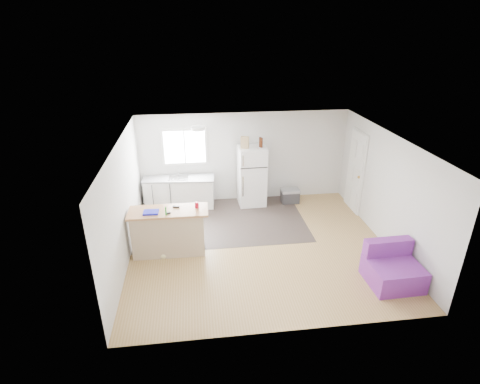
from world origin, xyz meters
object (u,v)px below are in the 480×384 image
object	(u,v)px
peninsula	(169,231)
cleaner_jug	(200,246)
red_cup	(197,205)
blue_tray	(151,212)
cardboard_box	(245,143)
refrigerator	(252,176)
purple_seat	(392,269)
mop	(165,247)
bottle_right	(260,142)
kitchen_cabinets	(180,192)
bottle_left	(261,143)
cooler	(290,196)

from	to	relation	value
peninsula	cleaner_jug	distance (m)	0.73
red_cup	blue_tray	size ratio (longest dim) A/B	0.40
peninsula	cardboard_box	bearing A→B (deg)	48.37
peninsula	refrigerator	size ratio (longest dim) A/B	1.02
purple_seat	mop	world-z (taller)	mop
red_cup	bottle_right	size ratio (longest dim) A/B	0.48
kitchen_cabinets	purple_seat	xyz separation A→B (m)	(3.99, -3.73, -0.14)
mop	bottle_right	xyz separation A→B (m)	(2.39, 2.32, 1.47)
red_cup	bottle_left	distance (m)	2.72
blue_tray	bottle_left	size ratio (longest dim) A/B	1.20
red_cup	cardboard_box	world-z (taller)	cardboard_box
refrigerator	cardboard_box	bearing A→B (deg)	-164.22
cleaner_jug	blue_tray	bearing A→B (deg)	177.00
kitchen_cabinets	cardboard_box	xyz separation A→B (m)	(1.71, -0.12, 1.32)
blue_tray	cardboard_box	size ratio (longest dim) A/B	1.00
cleaner_jug	bottle_right	xyz separation A→B (m)	(1.66, 2.21, 1.56)
refrigerator	cleaner_jug	world-z (taller)	refrigerator
cooler	bottle_right	size ratio (longest dim) A/B	1.97
kitchen_cabinets	refrigerator	world-z (taller)	refrigerator
bottle_right	cooler	bearing A→B (deg)	-5.34
peninsula	refrigerator	bearing A→B (deg)	46.38
bottle_left	blue_tray	bearing A→B (deg)	-140.49
cleaner_jug	mop	xyz separation A→B (m)	(-0.72, -0.11, 0.09)
mop	bottle_left	world-z (taller)	bottle_left
purple_seat	cooler	bearing A→B (deg)	104.63
refrigerator	cardboard_box	distance (m)	0.96
cleaner_jug	red_cup	bearing A→B (deg)	94.09
cleaner_jug	bottle_left	bearing A→B (deg)	49.04
purple_seat	red_cup	bearing A→B (deg)	154.39
peninsula	bottle_right	bearing A→B (deg)	43.73
blue_tray	mop	bearing A→B (deg)	-28.01
blue_tray	cardboard_box	distance (m)	3.15
cleaner_jug	bottle_left	size ratio (longest dim) A/B	1.30
bottle_right	bottle_left	bearing A→B (deg)	-73.15
red_cup	mop	bearing A→B (deg)	-161.08
refrigerator	bottle_left	size ratio (longest dim) A/B	6.32
kitchen_cabinets	peninsula	size ratio (longest dim) A/B	1.15
refrigerator	mop	distance (m)	3.23
bottle_left	purple_seat	bearing A→B (deg)	-62.82
purple_seat	red_cup	xyz separation A→B (m)	(-3.55, 1.59, 0.77)
cooler	purple_seat	bearing A→B (deg)	-74.31
refrigerator	mop	bearing A→B (deg)	-135.35
red_cup	peninsula	bearing A→B (deg)	-174.79
peninsula	bottle_right	size ratio (longest dim) A/B	6.47
peninsula	blue_tray	world-z (taller)	blue_tray
cardboard_box	refrigerator	bearing A→B (deg)	17.94
cleaner_jug	red_cup	xyz separation A→B (m)	(-0.02, 0.13, 0.91)
peninsula	cardboard_box	size ratio (longest dim) A/B	5.39
peninsula	purple_seat	bearing A→B (deg)	-19.54
peninsula	refrigerator	distance (m)	2.99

